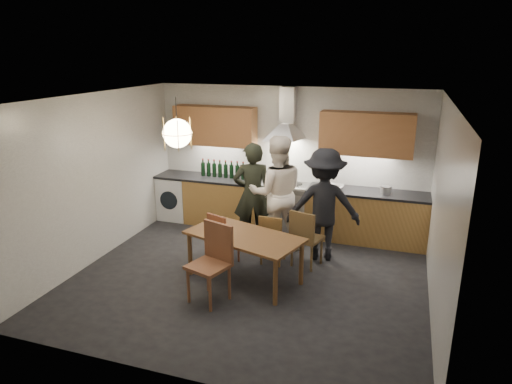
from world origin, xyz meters
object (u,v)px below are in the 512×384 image
(person_left, at_px, (252,195))
(person_right, at_px, (324,205))
(mixing_bowl, at_px, (335,187))
(dining_table, at_px, (244,240))
(chair_back_left, at_px, (221,235))
(stock_pot, at_px, (386,190))
(wine_bottles, at_px, (223,169))
(person_mid, at_px, (277,193))
(chair_front, at_px, (213,257))

(person_left, xyz_separation_m, person_right, (1.22, -0.13, 0.00))
(mixing_bowl, bearing_deg, dining_table, -116.19)
(chair_back_left, distance_m, stock_pot, 2.87)
(wine_bottles, bearing_deg, chair_back_left, -68.95)
(person_mid, bearing_deg, chair_back_left, 33.14)
(mixing_bowl, relative_size, wine_bottles, 0.33)
(mixing_bowl, bearing_deg, chair_front, -114.49)
(dining_table, height_order, person_left, person_left)
(person_mid, relative_size, wine_bottles, 2.14)
(person_left, xyz_separation_m, person_mid, (0.41, 0.03, 0.07))
(dining_table, xyz_separation_m, stock_pot, (1.82, 1.96, 0.35))
(chair_front, bearing_deg, chair_back_left, 124.91)
(person_mid, relative_size, mixing_bowl, 6.39)
(chair_back_left, distance_m, person_mid, 1.19)
(dining_table, bearing_deg, chair_front, -91.98)
(dining_table, relative_size, person_right, 1.01)
(person_left, distance_m, wine_bottles, 1.23)
(mixing_bowl, height_order, wine_bottles, wine_bottles)
(person_left, bearing_deg, chair_front, 71.00)
(person_mid, relative_size, stock_pot, 10.29)
(dining_table, distance_m, person_right, 1.46)
(chair_back_left, bearing_deg, mixing_bowl, -111.01)
(chair_front, distance_m, wine_bottles, 2.90)
(chair_back_left, relative_size, stock_pot, 4.47)
(chair_front, xyz_separation_m, stock_pot, (2.03, 2.59, 0.37))
(dining_table, distance_m, person_left, 1.29)
(chair_front, height_order, person_left, person_left)
(chair_front, bearing_deg, person_right, 74.53)
(stock_pot, bearing_deg, wine_bottles, 177.86)
(chair_back_left, distance_m, mixing_bowl, 2.23)
(person_right, bearing_deg, chair_back_left, 15.35)
(chair_front, height_order, person_mid, person_mid)
(person_right, distance_m, stock_pot, 1.24)
(dining_table, height_order, person_right, person_right)
(stock_pot, xyz_separation_m, wine_bottles, (-2.99, 0.11, 0.10))
(person_mid, bearing_deg, dining_table, 62.90)
(person_right, height_order, mixing_bowl, person_right)
(mixing_bowl, bearing_deg, stock_pot, -0.01)
(dining_table, distance_m, person_mid, 1.30)
(chair_front, distance_m, person_mid, 1.94)
(chair_front, relative_size, person_left, 0.59)
(chair_front, relative_size, wine_bottles, 1.17)
(chair_back_left, height_order, stock_pot, stock_pot)
(dining_table, relative_size, wine_bottles, 2.02)
(person_left, distance_m, person_mid, 0.42)
(chair_back_left, bearing_deg, person_right, -131.23)
(person_right, relative_size, wine_bottles, 1.99)
(chair_front, distance_m, person_right, 2.08)
(wine_bottles, bearing_deg, person_left, -44.08)
(chair_back_left, bearing_deg, chair_front, 128.49)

